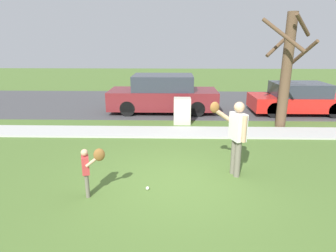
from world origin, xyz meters
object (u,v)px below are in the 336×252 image
object	(u,v)px
person_child	(89,165)
utility_cabinet	(182,111)
parked_hatchback_red	(298,99)
baseball	(147,188)
street_tree_near	(287,68)
parked_suv_maroon	(163,94)
person_adult	(236,131)

from	to	relation	value
person_child	utility_cabinet	xyz separation A→B (m)	(1.97, 5.45, -0.19)
utility_cabinet	parked_hatchback_red	xyz separation A→B (m)	(5.05, 1.69, 0.16)
baseball	utility_cabinet	xyz separation A→B (m)	(0.85, 5.16, 0.46)
street_tree_near	parked_hatchback_red	xyz separation A→B (m)	(1.41, 2.03, -1.50)
baseball	parked_suv_maroon	bearing A→B (deg)	89.58
street_tree_near	parked_suv_maroon	bearing A→B (deg)	153.59
baseball	person_adult	bearing A→B (deg)	21.43
parked_suv_maroon	parked_hatchback_red	xyz separation A→B (m)	(5.85, -0.17, -0.13)
person_child	person_adult	bearing A→B (deg)	0.94
baseball	utility_cabinet	distance (m)	5.25
person_child	baseball	xyz separation A→B (m)	(1.12, 0.30, -0.65)
baseball	street_tree_near	bearing A→B (deg)	47.00
baseball	street_tree_near	world-z (taller)	street_tree_near
street_tree_near	person_adult	bearing A→B (deg)	-122.00
baseball	street_tree_near	xyz separation A→B (m)	(4.49, 4.82, 2.12)
parked_hatchback_red	street_tree_near	bearing A→B (deg)	-124.77
baseball	parked_suv_maroon	xyz separation A→B (m)	(0.05, 7.02, 0.75)
person_adult	parked_suv_maroon	size ratio (longest dim) A/B	0.38
utility_cabinet	street_tree_near	world-z (taller)	street_tree_near
person_adult	utility_cabinet	world-z (taller)	person_adult
utility_cabinet	parked_suv_maroon	distance (m)	2.05
baseball	parked_suv_maroon	distance (m)	7.06
person_adult	parked_suv_maroon	world-z (taller)	person_adult
person_child	utility_cabinet	world-z (taller)	person_child
person_child	street_tree_near	xyz separation A→B (m)	(5.61, 5.11, 1.47)
utility_cabinet	baseball	bearing A→B (deg)	-99.41
street_tree_near	parked_hatchback_red	size ratio (longest dim) A/B	1.00
parked_suv_maroon	baseball	bearing A→B (deg)	-90.42
person_adult	baseball	distance (m)	2.36
street_tree_near	parked_suv_maroon	distance (m)	5.14
street_tree_near	person_child	bearing A→B (deg)	-137.65
person_adult	utility_cabinet	size ratio (longest dim) A/B	1.78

